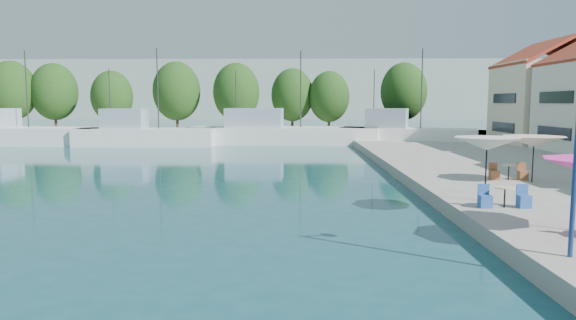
{
  "coord_description": "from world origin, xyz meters",
  "views": [
    {
      "loc": [
        0.25,
        2.29,
        4.38
      ],
      "look_at": [
        -0.17,
        26.0,
        1.73
      ],
      "focal_mm": 32.0,
      "sensor_mm": 36.0,
      "label": 1
    }
  ],
  "objects_px": {
    "trawler_02": "(142,136)",
    "trawler_04": "(403,135)",
    "trawler_01": "(7,134)",
    "trawler_03": "(277,134)",
    "umbrella_cream": "(534,141)",
    "umbrella_white": "(487,144)"
  },
  "relations": [
    {
      "from": "trawler_03",
      "to": "umbrella_cream",
      "type": "height_order",
      "value": "trawler_03"
    },
    {
      "from": "umbrella_cream",
      "to": "trawler_04",
      "type": "bearing_deg",
      "value": 90.56
    },
    {
      "from": "trawler_03",
      "to": "trawler_04",
      "type": "bearing_deg",
      "value": -4.73
    },
    {
      "from": "trawler_02",
      "to": "trawler_03",
      "type": "relative_size",
      "value": 0.7
    },
    {
      "from": "umbrella_cream",
      "to": "umbrella_white",
      "type": "bearing_deg",
      "value": -129.97
    },
    {
      "from": "trawler_01",
      "to": "umbrella_cream",
      "type": "distance_m",
      "value": 51.28
    },
    {
      "from": "trawler_02",
      "to": "umbrella_white",
      "type": "distance_m",
      "value": 39.56
    },
    {
      "from": "trawler_02",
      "to": "umbrella_white",
      "type": "relative_size",
      "value": 5.43
    },
    {
      "from": "trawler_01",
      "to": "umbrella_cream",
      "type": "bearing_deg",
      "value": -30.12
    },
    {
      "from": "trawler_01",
      "to": "trawler_04",
      "type": "relative_size",
      "value": 1.44
    },
    {
      "from": "trawler_02",
      "to": "umbrella_cream",
      "type": "height_order",
      "value": "trawler_02"
    },
    {
      "from": "trawler_02",
      "to": "trawler_04",
      "type": "xyz_separation_m",
      "value": [
        26.75,
        1.25,
        0.0
      ]
    },
    {
      "from": "trawler_01",
      "to": "trawler_02",
      "type": "bearing_deg",
      "value": -2.67
    },
    {
      "from": "trawler_02",
      "to": "umbrella_white",
      "type": "bearing_deg",
      "value": -54.27
    },
    {
      "from": "trawler_01",
      "to": "trawler_02",
      "type": "xyz_separation_m",
      "value": [
        15.01,
        -1.96,
        0.0
      ]
    },
    {
      "from": "trawler_04",
      "to": "umbrella_white",
      "type": "distance_m",
      "value": 33.57
    },
    {
      "from": "trawler_01",
      "to": "trawler_03",
      "type": "bearing_deg",
      "value": 6.7
    },
    {
      "from": "trawler_01",
      "to": "umbrella_white",
      "type": "relative_size",
      "value": 7.93
    },
    {
      "from": "umbrella_white",
      "to": "umbrella_cream",
      "type": "height_order",
      "value": "umbrella_white"
    },
    {
      "from": "trawler_02",
      "to": "umbrella_cream",
      "type": "bearing_deg",
      "value": -45.38
    },
    {
      "from": "trawler_01",
      "to": "trawler_04",
      "type": "bearing_deg",
      "value": 3.8
    },
    {
      "from": "trawler_03",
      "to": "trawler_04",
      "type": "height_order",
      "value": "same"
    }
  ]
}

